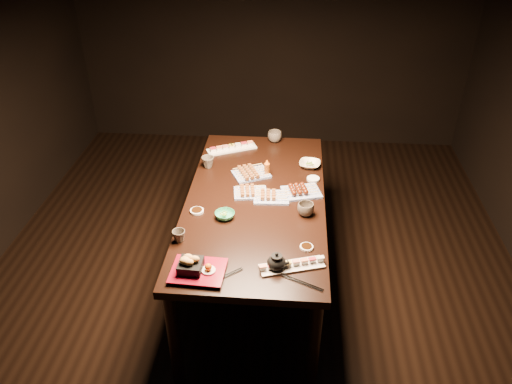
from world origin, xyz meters
TOP-DOWN VIEW (x-y plane):
  - ground at (0.00, 0.00)m, footprint 5.00×5.00m
  - dining_table at (0.02, 0.14)m, footprint 0.92×1.81m
  - sushi_platter_near at (0.27, -0.51)m, footprint 0.37×0.20m
  - sushi_platter_far at (-0.22, 0.80)m, footprint 0.39×0.26m
  - yakitori_plate_center at (-0.02, 0.19)m, footprint 0.23×0.18m
  - yakitori_plate_right at (0.12, 0.15)m, footprint 0.23×0.18m
  - yakitori_plate_left at (-0.03, 0.43)m, footprint 0.30×0.26m
  - tsukune_plate at (0.32, 0.23)m, footprint 0.29×0.24m
  - edamame_bowl_green at (-0.15, -0.09)m, footprint 0.16×0.16m
  - edamame_bowl_cream at (0.38, 0.59)m, footprint 0.17×0.17m
  - tempura_tray at (-0.22, -0.60)m, footprint 0.30×0.24m
  - teacup_near_left at (-0.38, -0.34)m, footprint 0.10×0.10m
  - teacup_mid_right at (0.35, -0.02)m, footprint 0.11×0.11m
  - teacup_far_left at (-0.35, 0.52)m, footprint 0.09×0.09m
  - teacup_far_right at (0.11, 0.97)m, footprint 0.13×0.13m
  - teapot at (0.19, -0.53)m, footprint 0.14×0.14m
  - condiment_bottle at (0.08, 0.44)m, footprint 0.04×0.04m
  - sauce_dish_west at (-0.33, -0.04)m, footprint 0.10×0.10m
  - sauce_dish_east at (0.40, 0.40)m, footprint 0.11×0.11m
  - sauce_dish_se at (0.35, -0.34)m, footprint 0.10×0.10m
  - sauce_dish_nw at (-0.28, 0.80)m, footprint 0.11×0.11m
  - chopsticks_near at (-0.09, -0.63)m, footprint 0.20×0.17m
  - chopsticks_se at (0.33, -0.63)m, footprint 0.22×0.12m

SIDE VIEW (x-z plane):
  - ground at x=0.00m, z-range 0.00..0.00m
  - dining_table at x=0.02m, z-range 0.00..0.75m
  - chopsticks_se at x=0.33m, z-range 0.75..0.76m
  - chopsticks_near at x=-0.09m, z-range 0.75..0.76m
  - sauce_dish_se at x=0.35m, z-range 0.75..0.76m
  - sauce_dish_west at x=-0.33m, z-range 0.75..0.77m
  - sauce_dish_nw at x=-0.28m, z-range 0.75..0.77m
  - sauce_dish_east at x=0.40m, z-range 0.75..0.77m
  - edamame_bowl_cream at x=0.38m, z-range 0.75..0.79m
  - edamame_bowl_green at x=-0.15m, z-range 0.75..0.79m
  - sushi_platter_near at x=0.27m, z-range 0.75..0.79m
  - sushi_platter_far at x=-0.22m, z-range 0.75..0.80m
  - yakitori_plate_center at x=-0.02m, z-range 0.75..0.80m
  - yakitori_plate_right at x=0.12m, z-range 0.75..0.81m
  - yakitori_plate_left at x=-0.03m, z-range 0.75..0.81m
  - tsukune_plate at x=0.32m, z-range 0.75..0.81m
  - teacup_near_left at x=-0.38m, z-range 0.75..0.82m
  - teacup_mid_right at x=0.35m, z-range 0.75..0.83m
  - teacup_far_left at x=-0.35m, z-range 0.75..0.83m
  - teacup_far_right at x=0.11m, z-range 0.75..0.83m
  - teapot at x=0.19m, z-range 0.75..0.85m
  - tempura_tray at x=-0.22m, z-range 0.75..0.85m
  - condiment_bottle at x=0.08m, z-range 0.75..0.87m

